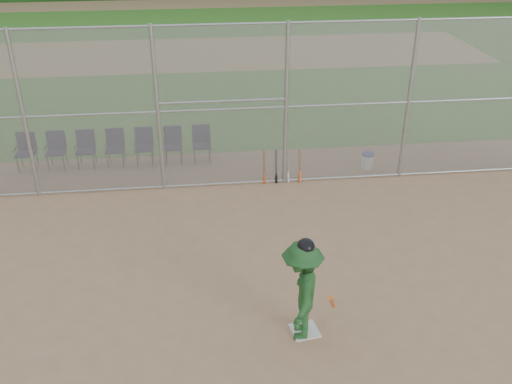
{
  "coord_description": "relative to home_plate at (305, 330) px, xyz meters",
  "views": [
    {
      "loc": [
        -1.16,
        -7.67,
        6.55
      ],
      "look_at": [
        0.0,
        2.5,
        1.1
      ],
      "focal_mm": 40.0,
      "sensor_mm": 36.0,
      "label": 1
    }
  ],
  "objects": [
    {
      "name": "chair_5",
      "position": [
        -2.26,
        6.99,
        0.47
      ],
      "size": [
        0.54,
        0.52,
        0.96
      ],
      "primitive_type": null,
      "color": "black",
      "rests_on": "ground"
    },
    {
      "name": "chair_0",
      "position": [
        -6.07,
        6.99,
        0.47
      ],
      "size": [
        0.54,
        0.52,
        0.96
      ],
      "primitive_type": null,
      "color": "black",
      "rests_on": "ground"
    },
    {
      "name": "home_plate",
      "position": [
        0.0,
        0.0,
        0.0
      ],
      "size": [
        0.51,
        0.51,
        0.02
      ],
      "primitive_type": "cube",
      "rotation": [
        0.0,
        0.0,
        0.16
      ],
      "color": "silver",
      "rests_on": "ground"
    },
    {
      "name": "dirt_patch_far",
      "position": [
        -0.48,
        18.47,
        -0.0
      ],
      "size": [
        24.0,
        24.0,
        0.0
      ],
      "primitive_type": "plane",
      "color": "tan",
      "rests_on": "ground"
    },
    {
      "name": "chair_6",
      "position": [
        -1.5,
        6.99,
        0.47
      ],
      "size": [
        0.54,
        0.52,
        0.96
      ],
      "primitive_type": null,
      "color": "black",
      "rests_on": "ground"
    },
    {
      "name": "backstop_fence",
      "position": [
        -0.48,
        5.47,
        2.06
      ],
      "size": [
        16.09,
        0.09,
        4.0
      ],
      "color": "gray",
      "rests_on": "ground"
    },
    {
      "name": "water_cooler",
      "position": [
        2.84,
        6.05,
        0.2
      ],
      "size": [
        0.33,
        0.33,
        0.42
      ],
      "color": "white",
      "rests_on": "ground"
    },
    {
      "name": "spare_bats",
      "position": [
        0.46,
        5.54,
        0.41
      ],
      "size": [
        0.96,
        0.32,
        0.84
      ],
      "color": "#D84C14",
      "rests_on": "ground"
    },
    {
      "name": "grass_strip",
      "position": [
        -0.48,
        18.47,
        -0.0
      ],
      "size": [
        100.0,
        100.0,
        0.0
      ],
      "primitive_type": "plane",
      "color": "#30681F",
      "rests_on": "ground"
    },
    {
      "name": "chair_3",
      "position": [
        -3.78,
        6.99,
        0.47
      ],
      "size": [
        0.54,
        0.52,
        0.96
      ],
      "primitive_type": null,
      "color": "black",
      "rests_on": "ground"
    },
    {
      "name": "ground",
      "position": [
        -0.48,
        0.47,
        -0.01
      ],
      "size": [
        100.0,
        100.0,
        0.0
      ],
      "primitive_type": "plane",
      "color": "#A77E5D",
      "rests_on": "ground"
    },
    {
      "name": "chair_4",
      "position": [
        -3.02,
        6.99,
        0.47
      ],
      "size": [
        0.54,
        0.52,
        0.96
      ],
      "primitive_type": null,
      "color": "black",
      "rests_on": "ground"
    },
    {
      "name": "chair_1",
      "position": [
        -5.31,
        6.99,
        0.47
      ],
      "size": [
        0.54,
        0.52,
        0.96
      ],
      "primitive_type": null,
      "color": "black",
      "rests_on": "ground"
    },
    {
      "name": "batter_at_plate",
      "position": [
        -0.1,
        -0.06,
        0.89
      ],
      "size": [
        1.0,
        1.34,
        1.87
      ],
      "color": "#1E4D22",
      "rests_on": "ground"
    },
    {
      "name": "chair_2",
      "position": [
        -4.55,
        6.99,
        0.47
      ],
      "size": [
        0.54,
        0.52,
        0.96
      ],
      "primitive_type": null,
      "color": "black",
      "rests_on": "ground"
    }
  ]
}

